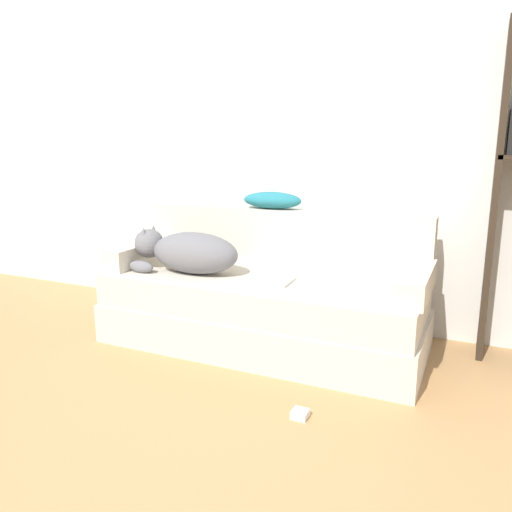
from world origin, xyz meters
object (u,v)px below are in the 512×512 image
couch (262,311)px  dog (187,252)px  power_adapter (300,414)px  throw_pillow (272,200)px  laptop (268,280)px

couch → dog: size_ratio=2.67×
couch → power_adapter: (0.52, -0.73, -0.20)m
couch → dog: 0.61m
throw_pillow → power_adapter: size_ratio=5.48×
dog → power_adapter: size_ratio=9.92×
laptop → power_adapter: 0.90m
laptop → power_adapter: laptop is taller
laptop → throw_pillow: throw_pillow is taller
power_adapter → throw_pillow: bearing=119.0°
power_adapter → laptop: bearing=124.4°
couch → laptop: bearing=-49.7°
dog → power_adapter: dog is taller
laptop → couch: bearing=127.8°
couch → dog: dog is taller
couch → laptop: laptop is taller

